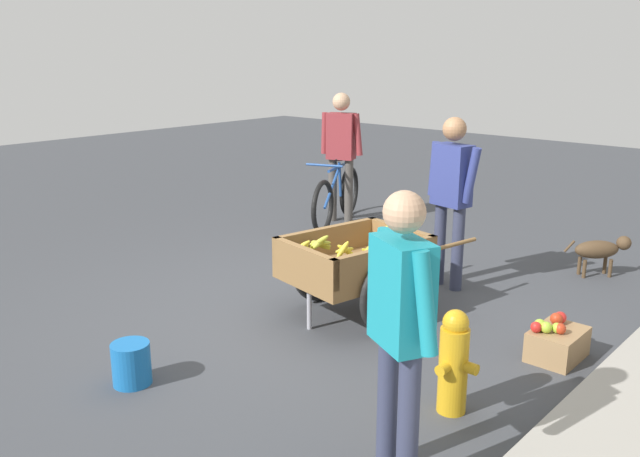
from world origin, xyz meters
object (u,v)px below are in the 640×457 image
Objects in this scene: apple_crate at (557,342)px; fire_hydrant at (454,362)px; bystander_person at (401,316)px; fruit_cart at (355,266)px; plastic_bucket at (131,364)px; cyclist_person at (341,145)px; bicycle at (337,197)px; dog at (601,249)px; vendor_person at (451,188)px.

fire_hydrant is at bearing -9.18° from apple_crate.
fire_hydrant is at bearing -170.28° from bystander_person.
fruit_cart is 6.07× the size of plastic_bucket.
cyclist_person is at bearing -118.31° from apple_crate.
fire_hydrant is at bearing 60.45° from fruit_cart.
cyclist_person is at bearing -137.90° from fruit_cart.
apple_crate is 2.08m from bystander_person.
fruit_cart is 1.12× the size of bicycle.
apple_crate is at bearing 63.08° from bicycle.
cyclist_person reaches higher than fire_hydrant.
dog is at bearing 160.36° from plastic_bucket.
cyclist_person is 2.45× the size of fire_hydrant.
bicycle is (-1.07, -2.27, -0.60)m from vendor_person.
cyclist_person is 3.73× the size of apple_crate.
fire_hydrant is (3.14, 3.53, -0.65)m from cyclist_person.
apple_crate reaches higher than plastic_bucket.
bicycle is at bearing -136.85° from fruit_cart.
vendor_person reaches higher than fruit_cart.
fruit_cart is 4.00× the size of apple_crate.
apple_crate is at bearing 11.88° from dog.
plastic_bucket is 2.09m from bystander_person.
plastic_bucket is at bearing 22.29° from cyclist_person.
plastic_bucket is at bearing -58.01° from fire_hydrant.
fruit_cart is 3.01m from bicycle.
apple_crate is (-1.14, 0.18, -0.21)m from fire_hydrant.
bicycle is at bearing 20.72° from cyclist_person.
cyclist_person is at bearing -136.96° from bystander_person.
cyclist_person is 1.07× the size of bystander_person.
dog is 2.10m from apple_crate.
bicycle is 4.46m from plastic_bucket.
plastic_bucket is at bearing -19.64° from dog.
vendor_person is 3.03m from bystander_person.
cyclist_person is 4.68m from plastic_bucket.
bystander_person reaches higher than plastic_bucket.
fire_hydrant reaches higher than plastic_bucket.
cyclist_person is 5.66× the size of plastic_bucket.
fire_hydrant is 0.43× the size of bystander_person.
fire_hydrant reaches higher than dog.
apple_crate is at bearing 170.82° from fire_hydrant.
cyclist_person is at bearing -157.71° from plastic_bucket.
bystander_person reaches higher than dog.
cyclist_person is 5.37m from bystander_person.
bystander_person is (1.58, 1.55, 0.48)m from fruit_cart.
vendor_person is 1.03× the size of bystander_person.
fire_hydrant is 1.52× the size of apple_crate.
cyclist_person reaches higher than apple_crate.
plastic_bucket is (4.26, 1.75, -0.84)m from cyclist_person.
fruit_cart reaches higher than plastic_bucket.
dog is 0.33× the size of bystander_person.
apple_crate is (-0.34, 1.60, -0.31)m from fruit_cart.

